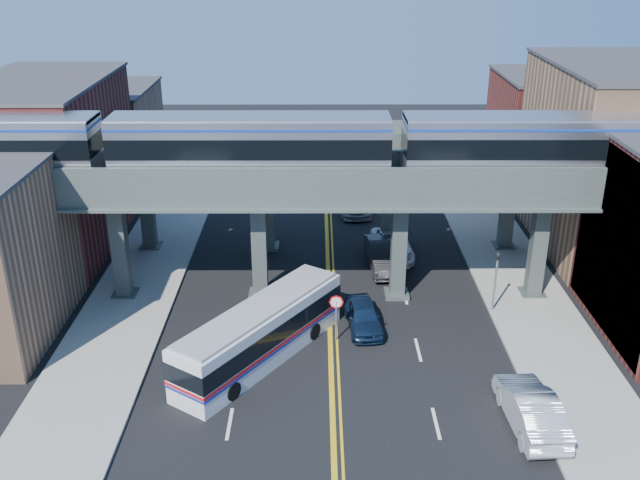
% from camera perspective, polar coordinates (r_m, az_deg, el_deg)
% --- Properties ---
extents(ground, '(120.00, 120.00, 0.00)m').
position_cam_1_polar(ground, '(35.27, 0.90, -10.51)').
color(ground, black).
rests_on(ground, ground).
extents(sidewalk_west, '(5.00, 70.00, 0.16)m').
position_cam_1_polar(sidewalk_west, '(45.23, -14.08, -3.10)').
color(sidewalk_west, gray).
rests_on(sidewalk_west, ground).
extents(sidewalk_east, '(5.00, 70.00, 0.16)m').
position_cam_1_polar(sidewalk_east, '(45.55, 15.31, -3.04)').
color(sidewalk_east, gray).
rests_on(sidewalk_east, ground).
extents(building_west_b, '(8.00, 14.00, 11.00)m').
position_cam_1_polar(building_west_b, '(50.72, -20.89, 5.52)').
color(building_west_b, maroon).
rests_on(building_west_b, ground).
extents(building_west_c, '(8.00, 10.00, 8.00)m').
position_cam_1_polar(building_west_c, '(62.97, -16.82, 7.86)').
color(building_west_c, '#A37554').
rests_on(building_west_c, ground).
extents(building_east_b, '(8.00, 14.00, 12.00)m').
position_cam_1_polar(building_east_b, '(51.06, 21.97, 6.06)').
color(building_east_b, '#A37554').
rests_on(building_east_b, ground).
extents(building_east_c, '(8.00, 10.00, 9.00)m').
position_cam_1_polar(building_east_c, '(63.23, 17.63, 8.29)').
color(building_east_c, maroon).
rests_on(building_east_c, ground).
extents(mural_panel, '(0.10, 9.50, 9.50)m').
position_cam_1_polar(mural_panel, '(39.53, 22.44, -0.69)').
color(mural_panel, teal).
rests_on(mural_panel, ground).
extents(elevated_viaduct_near, '(52.00, 3.60, 7.40)m').
position_cam_1_polar(elevated_viaduct_near, '(39.58, 0.76, 3.85)').
color(elevated_viaduct_near, '#404B49').
rests_on(elevated_viaduct_near, ground).
extents(elevated_viaduct_far, '(52.00, 3.60, 7.40)m').
position_cam_1_polar(elevated_viaduct_far, '(46.25, 0.62, 6.71)').
color(elevated_viaduct_far, '#404B49').
rests_on(elevated_viaduct_far, ground).
extents(transit_train, '(46.60, 2.92, 3.40)m').
position_cam_1_polar(transit_train, '(38.92, -5.58, 7.68)').
color(transit_train, black).
rests_on(transit_train, elevated_viaduct_near).
extents(stop_sign, '(0.76, 0.09, 2.63)m').
position_cam_1_polar(stop_sign, '(36.93, 1.31, -5.66)').
color(stop_sign, slate).
rests_on(stop_sign, ground).
extents(traffic_signal, '(0.15, 0.18, 4.10)m').
position_cam_1_polar(traffic_signal, '(40.55, 13.90, -2.76)').
color(traffic_signal, slate).
rests_on(traffic_signal, ground).
extents(transit_bus, '(8.13, 10.28, 2.79)m').
position_cam_1_polar(transit_bus, '(35.68, -4.77, -7.45)').
color(transit_bus, silver).
rests_on(transit_bus, ground).
extents(car_lane_a, '(2.15, 4.41, 1.45)m').
position_cam_1_polar(car_lane_a, '(38.60, 3.48, -6.09)').
color(car_lane_a, '#0F1F39').
rests_on(car_lane_a, ground).
extents(car_lane_b, '(2.28, 5.50, 1.77)m').
position_cam_1_polar(car_lane_b, '(45.43, 5.11, -1.21)').
color(car_lane_b, '#272729').
rests_on(car_lane_b, ground).
extents(car_lane_c, '(2.63, 5.47, 1.50)m').
position_cam_1_polar(car_lane_c, '(47.19, 5.77, -0.46)').
color(car_lane_c, white).
rests_on(car_lane_c, ground).
extents(car_lane_d, '(3.03, 6.00, 1.67)m').
position_cam_1_polar(car_lane_d, '(54.96, 2.59, 3.21)').
color(car_lane_d, '#BBBBC0').
rests_on(car_lane_d, ground).
extents(car_parked_curb, '(2.18, 5.43, 1.76)m').
position_cam_1_polar(car_parked_curb, '(32.68, 16.52, -12.80)').
color(car_parked_curb, silver).
rests_on(car_parked_curb, ground).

